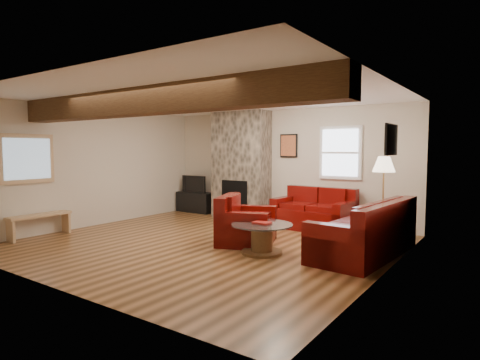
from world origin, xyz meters
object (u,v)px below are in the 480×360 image
object	(u,v)px
coffee_table	(262,239)
tv_cabinet	(196,202)
armchair_red	(247,220)
television	(196,184)
loveseat	(313,209)
floor_lamp	(384,169)
sofa_three	(364,228)

from	to	relation	value
coffee_table	tv_cabinet	bearing A→B (deg)	144.49
armchair_red	television	bearing A→B (deg)	33.54
coffee_table	television	bearing A→B (deg)	144.49
armchair_red	tv_cabinet	bearing A→B (deg)	33.54
loveseat	tv_cabinet	world-z (taller)	loveseat
loveseat	floor_lamp	size ratio (longest dim) A/B	1.04
television	floor_lamp	xyz separation A→B (m)	(4.90, -0.67, 0.55)
loveseat	coffee_table	distance (m)	2.27
coffee_table	floor_lamp	bearing A→B (deg)	55.14
sofa_three	television	bearing A→B (deg)	-104.85
armchair_red	tv_cabinet	xyz separation A→B (m)	(-3.01, 2.12, -0.16)
sofa_three	tv_cabinet	xyz separation A→B (m)	(-4.92, 1.74, -0.16)
tv_cabinet	floor_lamp	size ratio (longest dim) A/B	0.68
tv_cabinet	floor_lamp	distance (m)	5.05
television	floor_lamp	distance (m)	4.98
sofa_three	tv_cabinet	bearing A→B (deg)	-104.85
sofa_three	loveseat	xyz separation A→B (m)	(-1.49, 1.44, -0.01)
loveseat	armchair_red	xyz separation A→B (m)	(-0.42, -1.82, -0.00)
loveseat	armchair_red	bearing A→B (deg)	-99.78
loveseat	floor_lamp	world-z (taller)	floor_lamp
floor_lamp	coffee_table	bearing A→B (deg)	-124.86
coffee_table	floor_lamp	world-z (taller)	floor_lamp
coffee_table	tv_cabinet	distance (m)	4.41
floor_lamp	sofa_three	bearing A→B (deg)	-89.20
armchair_red	television	size ratio (longest dim) A/B	1.35
armchair_red	loveseat	bearing A→B (deg)	-34.20
armchair_red	floor_lamp	xyz separation A→B (m)	(1.89, 1.45, 0.87)
loveseat	coffee_table	world-z (taller)	loveseat
tv_cabinet	television	bearing A→B (deg)	0.00
sofa_three	coffee_table	size ratio (longest dim) A/B	2.28
sofa_three	tv_cabinet	distance (m)	5.22
coffee_table	floor_lamp	distance (m)	2.53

